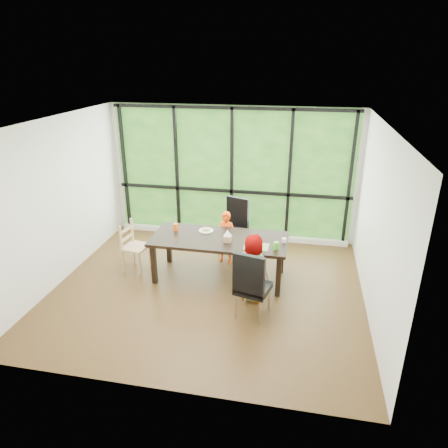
{
  "coord_description": "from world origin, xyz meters",
  "views": [
    {
      "loc": [
        1.41,
        -5.69,
        3.58
      ],
      "look_at": [
        0.21,
        0.31,
        1.05
      ],
      "focal_mm": 32.88,
      "sensor_mm": 36.0,
      "label": 1
    }
  ],
  "objects_px": {
    "child_toddler": "(226,237)",
    "white_mug": "(284,240)",
    "chair_window_leather": "(233,227)",
    "plate_near": "(254,246)",
    "chair_end_beech": "(136,247)",
    "tissue_box": "(227,239)",
    "plate_far": "(206,231)",
    "chair_interior_leather": "(253,283)",
    "child_older": "(255,268)",
    "dining_table": "(219,258)",
    "green_cup": "(276,246)",
    "orange_cup": "(176,227)"
  },
  "relations": [
    {
      "from": "chair_interior_leather",
      "to": "plate_near",
      "type": "height_order",
      "value": "chair_interior_leather"
    },
    {
      "from": "child_older",
      "to": "tissue_box",
      "type": "bearing_deg",
      "value": -19.5
    },
    {
      "from": "child_older",
      "to": "dining_table",
      "type": "bearing_deg",
      "value": -18.51
    },
    {
      "from": "chair_interior_leather",
      "to": "child_toddler",
      "type": "relative_size",
      "value": 1.09
    },
    {
      "from": "orange_cup",
      "to": "green_cup",
      "type": "relative_size",
      "value": 1.0
    },
    {
      "from": "chair_window_leather",
      "to": "tissue_box",
      "type": "height_order",
      "value": "chair_window_leather"
    },
    {
      "from": "chair_window_leather",
      "to": "chair_end_beech",
      "type": "relative_size",
      "value": 1.2
    },
    {
      "from": "plate_far",
      "to": "green_cup",
      "type": "height_order",
      "value": "green_cup"
    },
    {
      "from": "dining_table",
      "to": "chair_end_beech",
      "type": "xyz_separation_m",
      "value": [
        -1.5,
        -0.02,
        0.08
      ]
    },
    {
      "from": "green_cup",
      "to": "white_mug",
      "type": "distance_m",
      "value": 0.31
    },
    {
      "from": "dining_table",
      "to": "child_older",
      "type": "relative_size",
      "value": 2.07
    },
    {
      "from": "chair_interior_leather",
      "to": "tissue_box",
      "type": "xyz_separation_m",
      "value": [
        -0.55,
        0.88,
        0.26
      ]
    },
    {
      "from": "chair_end_beech",
      "to": "plate_near",
      "type": "bearing_deg",
      "value": -85.85
    },
    {
      "from": "chair_interior_leather",
      "to": "child_older",
      "type": "relative_size",
      "value": 0.99
    },
    {
      "from": "child_toddler",
      "to": "white_mug",
      "type": "bearing_deg",
      "value": -14.43
    },
    {
      "from": "chair_end_beech",
      "to": "plate_far",
      "type": "xyz_separation_m",
      "value": [
        1.22,
        0.26,
        0.31
      ]
    },
    {
      "from": "child_toddler",
      "to": "white_mug",
      "type": "distance_m",
      "value": 1.25
    },
    {
      "from": "chair_end_beech",
      "to": "orange_cup",
      "type": "relative_size",
      "value": 7.11
    },
    {
      "from": "plate_near",
      "to": "orange_cup",
      "type": "distance_m",
      "value": 1.47
    },
    {
      "from": "child_toddler",
      "to": "child_older",
      "type": "bearing_deg",
      "value": -46.57
    },
    {
      "from": "child_older",
      "to": "plate_near",
      "type": "bearing_deg",
      "value": -58.62
    },
    {
      "from": "child_older",
      "to": "plate_near",
      "type": "height_order",
      "value": "child_older"
    },
    {
      "from": "child_toddler",
      "to": "tissue_box",
      "type": "height_order",
      "value": "child_toddler"
    },
    {
      "from": "chair_end_beech",
      "to": "green_cup",
      "type": "xyz_separation_m",
      "value": [
        2.46,
        -0.23,
        0.36
      ]
    },
    {
      "from": "chair_window_leather",
      "to": "child_toddler",
      "type": "distance_m",
      "value": 0.4
    },
    {
      "from": "plate_far",
      "to": "child_toddler",
      "type": "bearing_deg",
      "value": 51.53
    },
    {
      "from": "dining_table",
      "to": "chair_end_beech",
      "type": "relative_size",
      "value": 2.52
    },
    {
      "from": "white_mug",
      "to": "tissue_box",
      "type": "xyz_separation_m",
      "value": [
        -0.91,
        -0.15,
        0.02
      ]
    },
    {
      "from": "dining_table",
      "to": "plate_near",
      "type": "distance_m",
      "value": 0.75
    },
    {
      "from": "plate_far",
      "to": "white_mug",
      "type": "bearing_deg",
      "value": -8.63
    },
    {
      "from": "plate_near",
      "to": "white_mug",
      "type": "xyz_separation_m",
      "value": [
        0.46,
        0.25,
        0.03
      ]
    },
    {
      "from": "dining_table",
      "to": "orange_cup",
      "type": "relative_size",
      "value": 17.9
    },
    {
      "from": "tissue_box",
      "to": "plate_far",
      "type": "bearing_deg",
      "value": 141.19
    },
    {
      "from": "plate_far",
      "to": "plate_near",
      "type": "relative_size",
      "value": 1.17
    },
    {
      "from": "white_mug",
      "to": "chair_end_beech",
      "type": "bearing_deg",
      "value": -178.85
    },
    {
      "from": "chair_window_leather",
      "to": "white_mug",
      "type": "relative_size",
      "value": 14.91
    },
    {
      "from": "child_older",
      "to": "plate_far",
      "type": "relative_size",
      "value": 4.31
    },
    {
      "from": "dining_table",
      "to": "child_toddler",
      "type": "height_order",
      "value": "child_toddler"
    },
    {
      "from": "child_toddler",
      "to": "green_cup",
      "type": "bearing_deg",
      "value": -28.08
    },
    {
      "from": "chair_end_beech",
      "to": "tissue_box",
      "type": "relative_size",
      "value": 7.26
    },
    {
      "from": "child_older",
      "to": "white_mug",
      "type": "bearing_deg",
      "value": -103.4
    },
    {
      "from": "child_toddler",
      "to": "orange_cup",
      "type": "relative_size",
      "value": 7.83
    },
    {
      "from": "chair_window_leather",
      "to": "chair_interior_leather",
      "type": "xyz_separation_m",
      "value": [
        0.65,
        -1.99,
        0.0
      ]
    },
    {
      "from": "green_cup",
      "to": "chair_window_leather",
      "type": "bearing_deg",
      "value": 126.35
    },
    {
      "from": "child_toddler",
      "to": "plate_far",
      "type": "height_order",
      "value": "child_toddler"
    },
    {
      "from": "chair_end_beech",
      "to": "green_cup",
      "type": "distance_m",
      "value": 2.5
    },
    {
      "from": "chair_interior_leather",
      "to": "tissue_box",
      "type": "relative_size",
      "value": 8.71
    },
    {
      "from": "chair_window_leather",
      "to": "chair_interior_leather",
      "type": "height_order",
      "value": "same"
    },
    {
      "from": "dining_table",
      "to": "green_cup",
      "type": "relative_size",
      "value": 17.9
    },
    {
      "from": "chair_interior_leather",
      "to": "child_older",
      "type": "height_order",
      "value": "child_older"
    }
  ]
}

